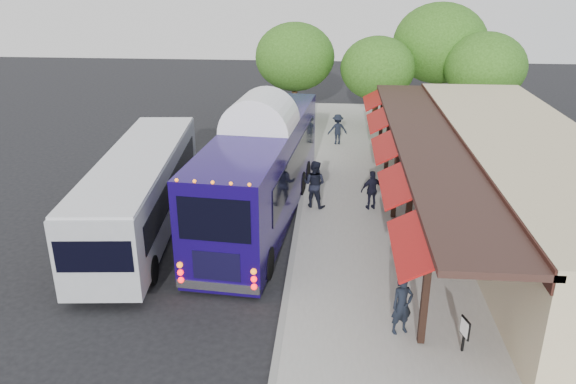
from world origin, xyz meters
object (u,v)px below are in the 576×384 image
at_px(city_bus, 141,189).
at_px(ped_c, 372,190).
at_px(ped_a, 402,305).
at_px(coach_bus, 261,166).
at_px(ped_b, 314,184).
at_px(ped_d, 338,129).
at_px(sign_board, 465,329).

bearing_deg(city_bus, ped_c, 10.10).
bearing_deg(ped_a, coach_bus, 98.23).
bearing_deg(ped_a, ped_b, 83.78).
bearing_deg(ped_b, ped_d, -75.02).
height_order(ped_b, sign_board, ped_b).
xyz_separation_m(ped_d, sign_board, (3.25, -18.12, -0.19)).
bearing_deg(coach_bus, city_bus, -154.49).
bearing_deg(city_bus, sign_board, -37.58).
distance_m(city_bus, ped_b, 6.88).
xyz_separation_m(coach_bus, sign_board, (6.27, -8.30, -1.34)).
bearing_deg(ped_a, sign_board, -48.44).
relative_size(coach_bus, ped_c, 7.75).
relative_size(city_bus, ped_c, 6.97).
xyz_separation_m(coach_bus, ped_d, (3.01, 9.83, -1.16)).
height_order(ped_b, ped_c, ped_b).
xyz_separation_m(ped_a, ped_d, (-1.73, 17.43, -0.00)).
bearing_deg(city_bus, ped_a, -38.75).
distance_m(ped_d, sign_board, 18.42).
bearing_deg(city_bus, coach_bus, 15.06).
distance_m(coach_bus, ped_d, 10.34).
distance_m(ped_a, sign_board, 1.68).
xyz_separation_m(city_bus, ped_c, (8.75, 2.41, -0.70)).
bearing_deg(coach_bus, ped_b, 27.65).
bearing_deg(ped_d, ped_c, 85.70).
bearing_deg(ped_d, city_bus, 44.10).
height_order(city_bus, ped_b, city_bus).
distance_m(ped_b, ped_d, 9.02).
bearing_deg(ped_b, ped_c, -160.36).
bearing_deg(ped_a, ped_c, 68.41).
xyz_separation_m(ped_b, ped_c, (2.35, -0.05, -0.17)).
relative_size(coach_bus, sign_board, 13.05).
xyz_separation_m(city_bus, ped_a, (9.07, -5.99, -0.67)).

